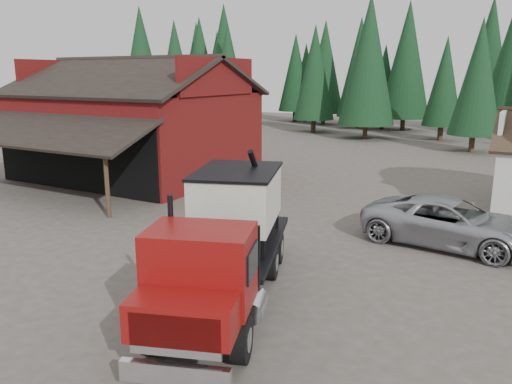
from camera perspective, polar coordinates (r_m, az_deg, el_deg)
The scene contains 8 objects.
ground at distance 17.77m, azimuth -8.44°, elevation -6.97°, with size 120.00×120.00×0.00m, color #4E453D.
red_barn at distance 31.56m, azimuth -13.57°, elevation 6.72°, with size 12.80×13.63×7.18m.
conifer_backdrop at distance 56.41m, azimuth 18.64°, elevation 6.41°, with size 76.00×16.00×16.00m, color black, non-canonical shape.
near_pine_a at distance 52.29m, azimuth -9.18°, elevation 13.46°, with size 4.40×4.40×11.40m.
near_pine_b at distance 43.33m, azimuth 24.07°, elevation 11.90°, with size 3.96×3.96×10.40m.
near_pine_d at distance 49.26m, azimuth 12.75°, elevation 14.50°, with size 5.28×5.28×13.40m.
feed_truck at distance 13.51m, azimuth -3.42°, elevation -5.15°, with size 5.11×9.02×3.95m.
silver_car at distance 19.46m, azimuth 21.33°, elevation -3.29°, with size 2.86×6.20×1.72m, color #ADAFB5.
Camera 1 is at (10.31, -13.12, 6.12)m, focal length 35.00 mm.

